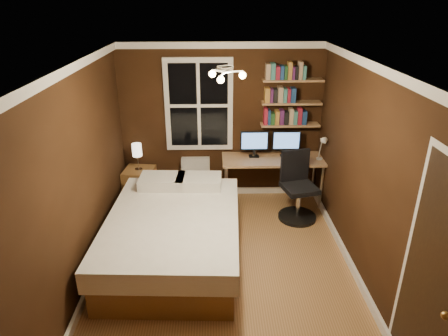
{
  "coord_description": "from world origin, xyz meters",
  "views": [
    {
      "loc": [
        -0.11,
        -4.03,
        3.13
      ],
      "look_at": [
        0.0,
        0.45,
        1.18
      ],
      "focal_mm": 32.0,
      "sensor_mm": 36.0,
      "label": 1
    }
  ],
  "objects_px": {
    "desk": "(273,162)",
    "monitor_left": "(254,144)",
    "desk_lamp": "(322,148)",
    "radiator": "(196,178)",
    "bed": "(174,235)",
    "monitor_right": "(286,144)",
    "nightstand": "(140,186)",
    "office_chair": "(297,193)",
    "bedside_lamp": "(138,157)"
  },
  "relations": [
    {
      "from": "desk",
      "to": "monitor_left",
      "type": "distance_m",
      "value": 0.41
    },
    {
      "from": "monitor_left",
      "to": "desk_lamp",
      "type": "relative_size",
      "value": 1.02
    },
    {
      "from": "radiator",
      "to": "desk_lamp",
      "type": "distance_m",
      "value": 2.08
    },
    {
      "from": "bed",
      "to": "desk",
      "type": "distance_m",
      "value": 2.1
    },
    {
      "from": "monitor_right",
      "to": "desk_lamp",
      "type": "height_order",
      "value": "desk_lamp"
    },
    {
      "from": "nightstand",
      "to": "monitor_right",
      "type": "relative_size",
      "value": 1.28
    },
    {
      "from": "monitor_right",
      "to": "bed",
      "type": "bearing_deg",
      "value": -136.74
    },
    {
      "from": "desk",
      "to": "monitor_left",
      "type": "xyz_separation_m",
      "value": [
        -0.3,
        0.08,
        0.27
      ]
    },
    {
      "from": "radiator",
      "to": "monitor_left",
      "type": "bearing_deg",
      "value": -7.25
    },
    {
      "from": "monitor_left",
      "to": "desk_lamp",
      "type": "xyz_separation_m",
      "value": [
        1.02,
        -0.22,
        0.01
      ]
    },
    {
      "from": "office_chair",
      "to": "desk",
      "type": "bearing_deg",
      "value": 107.36
    },
    {
      "from": "monitor_left",
      "to": "monitor_right",
      "type": "bearing_deg",
      "value": 0.0
    },
    {
      "from": "nightstand",
      "to": "monitor_right",
      "type": "xyz_separation_m",
      "value": [
        2.34,
        0.05,
        0.69
      ]
    },
    {
      "from": "nightstand",
      "to": "bedside_lamp",
      "type": "relative_size",
      "value": 1.32
    },
    {
      "from": "nightstand",
      "to": "radiator",
      "type": "height_order",
      "value": "radiator"
    },
    {
      "from": "bedside_lamp",
      "to": "radiator",
      "type": "height_order",
      "value": "bedside_lamp"
    },
    {
      "from": "radiator",
      "to": "monitor_right",
      "type": "bearing_deg",
      "value": -4.74
    },
    {
      "from": "nightstand",
      "to": "radiator",
      "type": "distance_m",
      "value": 0.92
    },
    {
      "from": "desk",
      "to": "monitor_right",
      "type": "distance_m",
      "value": 0.35
    },
    {
      "from": "office_chair",
      "to": "monitor_left",
      "type": "bearing_deg",
      "value": 121.71
    },
    {
      "from": "radiator",
      "to": "desk",
      "type": "height_order",
      "value": "desk"
    },
    {
      "from": "bed",
      "to": "bedside_lamp",
      "type": "bearing_deg",
      "value": 116.97
    },
    {
      "from": "monitor_left",
      "to": "bed",
      "type": "bearing_deg",
      "value": -126.5
    },
    {
      "from": "bed",
      "to": "office_chair",
      "type": "distance_m",
      "value": 2.01
    },
    {
      "from": "monitor_right",
      "to": "nightstand",
      "type": "bearing_deg",
      "value": -178.89
    },
    {
      "from": "bed",
      "to": "desk_lamp",
      "type": "xyz_separation_m",
      "value": [
        2.17,
        1.34,
        0.65
      ]
    },
    {
      "from": "monitor_right",
      "to": "monitor_left",
      "type": "bearing_deg",
      "value": 180.0
    },
    {
      "from": "bedside_lamp",
      "to": "desk_lamp",
      "type": "bearing_deg",
      "value": -3.42
    },
    {
      "from": "nightstand",
      "to": "monitor_right",
      "type": "height_order",
      "value": "monitor_right"
    },
    {
      "from": "desk",
      "to": "monitor_left",
      "type": "height_order",
      "value": "monitor_left"
    },
    {
      "from": "bed",
      "to": "nightstand",
      "type": "relative_size",
      "value": 4.04
    },
    {
      "from": "radiator",
      "to": "monitor_left",
      "type": "relative_size",
      "value": 1.54
    },
    {
      "from": "bed",
      "to": "desk_lamp",
      "type": "height_order",
      "value": "desk_lamp"
    },
    {
      "from": "radiator",
      "to": "desk",
      "type": "xyz_separation_m",
      "value": [
        1.24,
        -0.2,
        0.35
      ]
    },
    {
      "from": "desk_lamp",
      "to": "radiator",
      "type": "bearing_deg",
      "value": 170.27
    },
    {
      "from": "bedside_lamp",
      "to": "monitor_left",
      "type": "relative_size",
      "value": 0.97
    },
    {
      "from": "monitor_left",
      "to": "desk",
      "type": "bearing_deg",
      "value": -15.14
    },
    {
      "from": "monitor_left",
      "to": "monitor_right",
      "type": "distance_m",
      "value": 0.5
    },
    {
      "from": "bedside_lamp",
      "to": "monitor_left",
      "type": "xyz_separation_m",
      "value": [
        1.84,
        0.05,
        0.18
      ]
    },
    {
      "from": "desk",
      "to": "radiator",
      "type": "bearing_deg",
      "value": 170.82
    },
    {
      "from": "nightstand",
      "to": "monitor_left",
      "type": "distance_m",
      "value": 1.96
    },
    {
      "from": "desk_lamp",
      "to": "monitor_right",
      "type": "bearing_deg",
      "value": 157.2
    },
    {
      "from": "bedside_lamp",
      "to": "desk_lamp",
      "type": "relative_size",
      "value": 0.99
    },
    {
      "from": "nightstand",
      "to": "monitor_right",
      "type": "bearing_deg",
      "value": 7.63
    },
    {
      "from": "monitor_right",
      "to": "radiator",
      "type": "bearing_deg",
      "value": 175.26
    },
    {
      "from": "bedside_lamp",
      "to": "desk_lamp",
      "type": "distance_m",
      "value": 2.87
    },
    {
      "from": "nightstand",
      "to": "desk",
      "type": "relative_size",
      "value": 0.36
    },
    {
      "from": "radiator",
      "to": "desk",
      "type": "relative_size",
      "value": 0.43
    },
    {
      "from": "nightstand",
      "to": "office_chair",
      "type": "xyz_separation_m",
      "value": [
        2.45,
        -0.55,
        0.11
      ]
    },
    {
      "from": "monitor_right",
      "to": "office_chair",
      "type": "distance_m",
      "value": 0.83
    }
  ]
}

